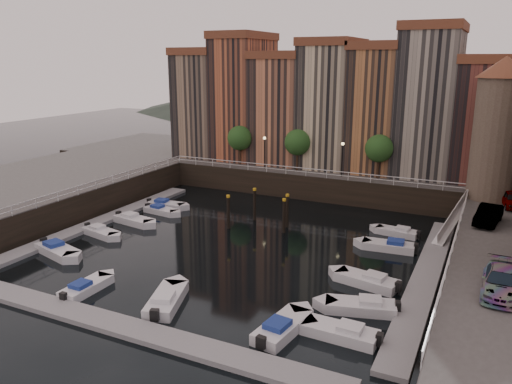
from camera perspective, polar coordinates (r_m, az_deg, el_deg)
The scene contains 29 objects.
ground at distance 46.49m, azimuth -1.27°, elevation -5.81°, with size 200.00×200.00×0.00m, color black.
quay_far at distance 69.30m, azimuth 8.55°, elevation 2.28°, with size 80.00×20.00×3.00m, color black.
quay_left at distance 62.12m, azimuth -25.87°, elevation -0.54°, with size 20.00×36.00×3.00m, color black.
dock_left at distance 54.64m, azimuth -17.10°, elevation -3.10°, with size 2.00×28.00×0.35m, color gray.
dock_right at distance 41.22m, azimuth 18.82°, elevation -9.20°, with size 2.00×28.00×0.35m, color gray.
dock_near at distance 33.61m, azimuth -15.01°, elevation -14.61°, with size 30.00×2.00×0.35m, color gray.
mountains at distance 150.04m, azimuth 19.17°, elevation 10.85°, with size 145.00×100.00×18.00m.
far_terrace at distance 64.59m, azimuth 11.04°, elevation 9.76°, with size 48.70×10.30×17.50m.
corner_tower at distance 53.56m, azimuth 25.97°, elevation 6.71°, with size 5.20×5.20×13.80m.
promenade_trees at distance 61.51m, azimuth 5.34°, elevation 5.61°, with size 21.20×3.20×5.20m.
street_lamps at distance 60.58m, azimuth 5.29°, elevation 4.81°, with size 10.36×0.36×4.18m.
railings at distance 49.53m, azimuth 1.28°, elevation 0.09°, with size 36.08×34.04×0.52m.
gangway at distance 50.89m, azimuth 21.61°, elevation -2.77°, with size 2.78×8.32×3.73m.
mooring_pilings at distance 50.25m, azimuth 0.84°, elevation -2.22°, with size 5.85×3.96×3.78m.
boat_left_0 at distance 46.97m, azimuth -21.78°, elevation -6.20°, with size 5.21×3.01×1.17m.
boat_left_1 at distance 50.53m, azimuth -17.36°, elevation -4.39°, with size 4.54×2.41×1.02m.
boat_left_2 at distance 53.22m, azimuth -13.84°, elevation -3.12°, with size 4.92×2.39×1.11m.
boat_left_3 at distance 56.08m, azimuth -10.85°, elevation -2.07°, with size 4.36×2.02×0.98m.
boat_left_4 at distance 58.05m, azimuth -10.31°, elevation -1.44°, with size 4.66×2.11×1.05m.
boat_right_0 at distance 31.93m, azimuth 9.80°, elevation -15.55°, with size 4.91×1.94×1.12m.
boat_right_1 at distance 35.12m, azimuth 12.05°, elevation -12.68°, with size 5.07×2.98×1.14m.
boat_right_2 at distance 38.91m, azimuth 12.70°, elevation -9.86°, with size 5.14×2.72×1.15m.
boat_right_3 at distance 46.22m, azimuth 15.03°, elevation -5.99°, with size 4.86×2.13×1.10m.
boat_right_4 at distance 50.20m, azimuth 15.90°, elevation -4.42°, with size 4.29×1.98×0.97m.
boat_near_1 at distance 39.09m, azimuth -18.91°, elevation -10.29°, with size 1.63×4.42×1.01m.
boat_near_2 at distance 35.66m, azimuth -10.25°, elevation -12.09°, with size 3.39×5.35×1.20m.
boat_near_3 at distance 32.00m, azimuth 2.95°, elevation -15.24°, with size 2.45×5.16×1.16m.
car_b at distance 46.13m, azimuth 25.02°, elevation -2.48°, with size 1.64×4.70×1.55m, color gray.
car_c at distance 33.04m, azimuth 26.22°, elevation -9.33°, with size 2.10×5.17×1.50m, color gray.
Camera 1 is at (19.84, -38.70, 16.45)m, focal length 35.00 mm.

